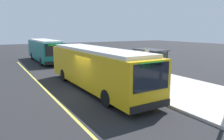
{
  "coord_description": "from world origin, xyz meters",
  "views": [
    {
      "loc": [
        12.85,
        -5.49,
        4.14
      ],
      "look_at": [
        1.01,
        1.39,
        1.62
      ],
      "focal_mm": 34.3,
      "sensor_mm": 36.0,
      "label": 1
    }
  ],
  "objects_px": {
    "transit_bus_main": "(96,67)",
    "pedestrian_commuter": "(129,67)",
    "route_sign_post": "(147,64)",
    "waiting_bench": "(151,73)",
    "transit_bus_second": "(45,50)"
  },
  "relations": [
    {
      "from": "transit_bus_main",
      "to": "pedestrian_commuter",
      "type": "xyz_separation_m",
      "value": [
        -1.13,
        3.71,
        -0.5
      ]
    },
    {
      "from": "route_sign_post",
      "to": "pedestrian_commuter",
      "type": "bearing_deg",
      "value": 163.71
    },
    {
      "from": "transit_bus_main",
      "to": "route_sign_post",
      "type": "distance_m",
      "value": 3.59
    },
    {
      "from": "waiting_bench",
      "to": "transit_bus_main",
      "type": "bearing_deg",
      "value": -89.01
    },
    {
      "from": "transit_bus_main",
      "to": "route_sign_post",
      "type": "xyz_separation_m",
      "value": [
        2.35,
        2.69,
        0.34
      ]
    },
    {
      "from": "route_sign_post",
      "to": "pedestrian_commuter",
      "type": "distance_m",
      "value": 3.72
    },
    {
      "from": "waiting_bench",
      "to": "pedestrian_commuter",
      "type": "relative_size",
      "value": 0.95
    },
    {
      "from": "transit_bus_main",
      "to": "waiting_bench",
      "type": "bearing_deg",
      "value": 90.99
    },
    {
      "from": "transit_bus_main",
      "to": "pedestrian_commuter",
      "type": "height_order",
      "value": "transit_bus_main"
    },
    {
      "from": "transit_bus_main",
      "to": "route_sign_post",
      "type": "height_order",
      "value": "same"
    },
    {
      "from": "transit_bus_main",
      "to": "transit_bus_second",
      "type": "relative_size",
      "value": 1.08
    },
    {
      "from": "transit_bus_second",
      "to": "pedestrian_commuter",
      "type": "height_order",
      "value": "transit_bus_second"
    },
    {
      "from": "route_sign_post",
      "to": "pedestrian_commuter",
      "type": "xyz_separation_m",
      "value": [
        -3.47,
        1.02,
        -0.84
      ]
    },
    {
      "from": "route_sign_post",
      "to": "waiting_bench",
      "type": "bearing_deg",
      "value": 134.22
    },
    {
      "from": "route_sign_post",
      "to": "transit_bus_second",
      "type": "bearing_deg",
      "value": -172.25
    }
  ]
}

